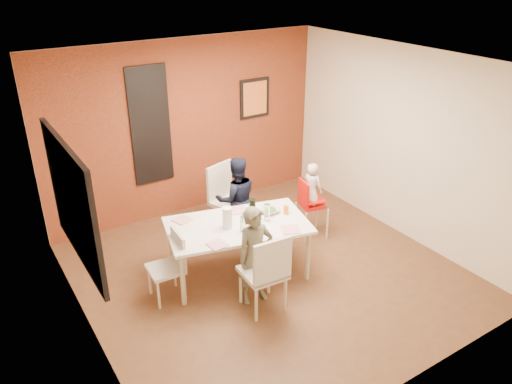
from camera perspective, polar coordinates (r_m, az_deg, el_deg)
ground at (r=6.60m, az=1.43°, el=-9.20°), size 4.50×4.50×0.00m
ceiling at (r=5.52m, az=1.74°, el=14.44°), size 4.50×4.50×0.02m
wall_back at (r=7.77m, az=-7.86°, el=7.26°), size 4.50×0.02×2.70m
wall_front at (r=4.49m, az=18.07°, el=-8.45°), size 4.50×0.02×2.70m
wall_left at (r=5.15m, az=-19.70°, el=-4.08°), size 0.02×4.50×2.70m
wall_right at (r=7.35m, az=16.30°, el=5.37°), size 0.02×4.50×2.70m
brick_accent_wall at (r=7.75m, az=-7.80°, el=7.22°), size 4.50×0.02×2.70m
picture_window_frame at (r=5.24m, az=-20.26°, el=-1.16°), size 0.05×1.70×1.30m
picture_window_pane at (r=5.24m, az=-20.10°, el=-1.12°), size 0.02×1.55×1.15m
glassblock_strip at (r=7.48m, az=-11.99°, el=7.40°), size 0.55×0.03×1.70m
glassblock_surround at (r=7.47m, az=-11.97°, el=7.39°), size 0.60×0.03×1.76m
art_print_frame at (r=8.20m, az=-0.16°, el=10.67°), size 0.54×0.03×0.64m
art_print_canvas at (r=8.19m, az=-0.11°, el=10.65°), size 0.44×0.01×0.54m
dining_table at (r=6.25m, az=-2.11°, el=-4.19°), size 1.93×1.37×0.73m
chair_near at (r=5.65m, az=1.25°, el=-8.92°), size 0.50×0.50×1.01m
chair_far at (r=7.26m, az=-3.43°, el=-0.39°), size 0.61×0.61×1.05m
chair_left at (r=6.03m, az=-9.66°, el=-7.89°), size 0.42×0.42×0.85m
high_chair at (r=7.19m, az=6.14°, el=-1.25°), size 0.44×0.44×0.89m
child_near at (r=5.80m, az=-0.08°, el=-7.31°), size 0.47×0.33×1.23m
child_far at (r=7.06m, az=-2.24°, el=-0.80°), size 0.72×0.63×1.25m
toddler at (r=7.06m, az=6.43°, el=0.92°), size 0.27×0.34×0.61m
plate_near_left at (r=5.80m, az=-4.44°, el=-6.01°), size 0.22×0.22×0.01m
plate_far_mid at (r=6.53m, az=-2.13°, el=-2.10°), size 0.30×0.30×0.01m
plate_near_right at (r=6.10m, az=3.98°, el=-4.29°), size 0.29×0.29×0.01m
plate_far_left at (r=6.37m, az=-8.38°, el=-3.16°), size 0.27×0.27×0.01m
salad_bowl_a at (r=6.12m, az=-0.19°, el=-3.88°), size 0.30×0.30×0.06m
salad_bowl_b at (r=6.47m, az=1.62°, el=-2.12°), size 0.27×0.27×0.06m
wine_bottle at (r=6.19m, az=-0.42°, el=-2.17°), size 0.08×0.08×0.31m
wine_glass_a at (r=6.02m, az=-1.50°, el=-3.65°), size 0.07×0.07×0.20m
wine_glass_b at (r=6.25m, az=1.27°, el=-2.33°), size 0.08×0.08×0.22m
paper_towel_roll at (r=6.08m, az=-3.29°, el=-2.95°), size 0.12×0.12×0.27m
condiment_red at (r=6.20m, az=-0.39°, el=-3.02°), size 0.04×0.04×0.14m
condiment_green at (r=6.23m, az=-1.29°, el=-2.86°), size 0.04×0.04×0.14m
condiment_brown at (r=6.24m, az=-1.39°, el=-2.82°), size 0.04×0.04×0.14m
sippy_cup at (r=6.43m, az=3.45°, el=-2.04°), size 0.07×0.07×0.12m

